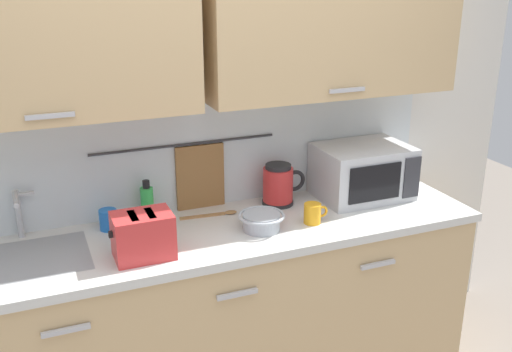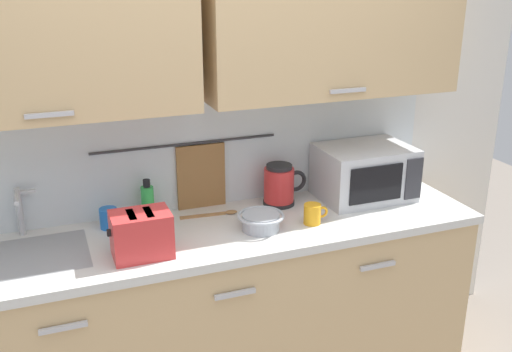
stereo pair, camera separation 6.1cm
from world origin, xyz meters
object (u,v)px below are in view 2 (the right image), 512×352
object	(u,v)px
toaster	(141,234)
mug_by_kettle	(313,214)
mug_near_sink	(109,218)
electric_kettle	(280,185)
dish_soap_bottle	(148,202)
microwave	(364,172)
mixing_bowl	(261,220)
wooden_spoon	(216,214)

from	to	relation	value
toaster	mug_by_kettle	bearing A→B (deg)	2.85
mug_near_sink	mug_by_kettle	bearing A→B (deg)	-17.82
electric_kettle	dish_soap_bottle	distance (m)	0.65
mug_near_sink	toaster	world-z (taller)	toaster
microwave	mug_near_sink	distance (m)	1.28
mixing_bowl	wooden_spoon	world-z (taller)	mixing_bowl
microwave	wooden_spoon	distance (m)	0.79
microwave	mug_by_kettle	xyz separation A→B (m)	(-0.39, -0.21, -0.09)
electric_kettle	dish_soap_bottle	world-z (taller)	electric_kettle
microwave	electric_kettle	distance (m)	0.45
electric_kettle	mug_by_kettle	world-z (taller)	electric_kettle
mug_near_sink	wooden_spoon	bearing A→B (deg)	-3.93
wooden_spoon	microwave	bearing A→B (deg)	-3.23
mug_by_kettle	mixing_bowl	bearing A→B (deg)	174.99
microwave	toaster	xyz separation A→B (m)	(-1.19, -0.25, -0.04)
electric_kettle	mug_by_kettle	xyz separation A→B (m)	(0.05, -0.27, -0.05)
dish_soap_bottle	mug_by_kettle	bearing A→B (deg)	-24.87
microwave	dish_soap_bottle	world-z (taller)	microwave
electric_kettle	dish_soap_bottle	bearing A→B (deg)	175.44
mug_by_kettle	dish_soap_bottle	bearing A→B (deg)	155.13
microwave	mug_near_sink	world-z (taller)	microwave
mixing_bowl	mug_by_kettle	bearing A→B (deg)	-5.01
dish_soap_bottle	mug_near_sink	bearing A→B (deg)	-167.90
toaster	mug_near_sink	bearing A→B (deg)	105.33
electric_kettle	wooden_spoon	bearing A→B (deg)	-176.26
mug_near_sink	mug_by_kettle	world-z (taller)	same
electric_kettle	dish_soap_bottle	xyz separation A→B (m)	(-0.65, 0.05, -0.01)
electric_kettle	mixing_bowl	xyz separation A→B (m)	(-0.20, -0.25, -0.06)
mug_near_sink	mixing_bowl	size ratio (longest dim) A/B	0.56
toaster	electric_kettle	bearing A→B (deg)	22.74
toaster	mug_by_kettle	world-z (taller)	toaster
dish_soap_bottle	wooden_spoon	distance (m)	0.33
microwave	mixing_bowl	xyz separation A→B (m)	(-0.64, -0.19, -0.09)
electric_kettle	mug_by_kettle	bearing A→B (deg)	-79.38
mixing_bowl	mug_by_kettle	world-z (taller)	mug_by_kettle
wooden_spoon	mug_near_sink	bearing A→B (deg)	176.07
electric_kettle	toaster	bearing A→B (deg)	-157.26
mixing_bowl	dish_soap_bottle	bearing A→B (deg)	146.12
microwave	wooden_spoon	xyz separation A→B (m)	(-0.78, 0.04, -0.13)
microwave	toaster	world-z (taller)	microwave
dish_soap_bottle	mixing_bowl	xyz separation A→B (m)	(0.45, -0.30, -0.04)
toaster	dish_soap_bottle	bearing A→B (deg)	75.13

